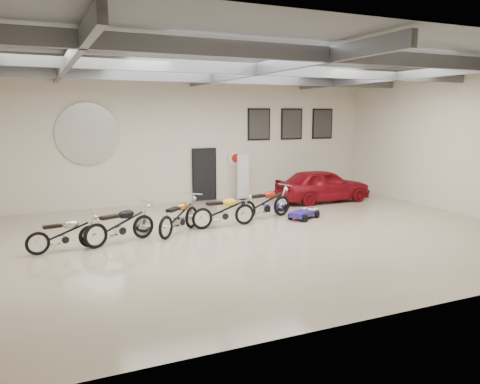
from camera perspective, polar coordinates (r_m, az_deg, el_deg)
name	(u,v)px	position (r m, az deg, el deg)	size (l,w,h in m)	color
floor	(256,235)	(13.87, 2.02, -5.23)	(16.00, 12.00, 0.01)	#B9AB8D
ceiling	(258,60)	(13.50, 2.15, 15.77)	(16.00, 12.00, 0.01)	slate
back_wall	(192,140)	(19.02, -5.92, 6.33)	(16.00, 0.02, 5.00)	beige
right_wall	(459,143)	(18.42, 25.16, 5.40)	(0.02, 12.00, 5.00)	beige
ceiling_beams	(257,69)	(13.48, 2.14, 14.71)	(15.80, 11.80, 0.32)	slate
door	(204,175)	(19.26, -4.39, 2.06)	(0.92, 0.08, 2.10)	black
logo_plaque	(88,134)	(18.12, -18.08, 6.72)	(2.30, 0.06, 1.16)	silver
poster_left	(259,124)	(20.10, 2.32, 8.24)	(1.05, 0.08, 1.35)	black
poster_mid	(292,124)	(20.85, 6.31, 8.24)	(1.05, 0.08, 1.35)	black
poster_right	(322,124)	(21.70, 10.00, 8.20)	(1.05, 0.08, 1.35)	black
oil_sign	(235,158)	(19.70, -0.57, 4.15)	(0.72, 0.10, 0.72)	white
banner_stand	(243,177)	(19.44, 0.38, 1.81)	(0.51, 0.20, 1.87)	white
motorcycle_silver	(64,233)	(12.95, -20.65, -4.69)	(1.86, 0.58, 0.97)	silver
motorcycle_black	(120,224)	(13.26, -14.40, -3.77)	(2.10, 0.65, 1.09)	silver
motorcycle_gold	(179,215)	(14.00, -7.44, -2.84)	(2.12, 0.66, 1.10)	silver
motorcycle_yellow	(224,210)	(14.71, -1.98, -2.21)	(2.09, 0.65, 1.09)	silver
motorcycle_red	(265,202)	(15.90, 3.05, -1.26)	(2.17, 0.67, 1.13)	silver
go_kart	(306,211)	(16.14, 8.04, -2.27)	(1.45, 0.65, 0.52)	navy
vintage_car	(323,185)	(19.30, 10.05, 0.82)	(3.94, 1.59, 1.34)	maroon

